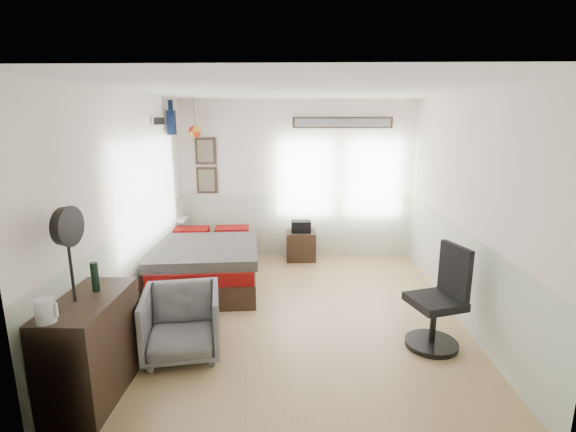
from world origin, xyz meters
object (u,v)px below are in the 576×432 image
(dresser, at_px, (92,347))
(task_chair, at_px, (440,306))
(armchair, at_px, (182,323))
(bed, at_px, (208,263))
(nightstand, at_px, (301,246))

(dresser, relative_size, task_chair, 0.90)
(dresser, xyz_separation_m, armchair, (0.60, 0.66, -0.10))
(bed, height_order, armchair, armchair)
(dresser, height_order, nightstand, dresser)
(bed, relative_size, task_chair, 1.93)
(armchair, xyz_separation_m, nightstand, (1.22, 3.02, -0.10))
(armchair, bearing_deg, dresser, -143.37)
(nightstand, height_order, task_chair, task_chair)
(task_chair, bearing_deg, nightstand, 98.89)
(dresser, height_order, task_chair, task_chair)
(armchair, relative_size, nightstand, 1.56)
(dresser, xyz_separation_m, task_chair, (3.27, 0.90, 0.00))
(bed, height_order, nightstand, bed)
(dresser, distance_m, task_chair, 3.40)
(nightstand, bearing_deg, dresser, -119.30)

